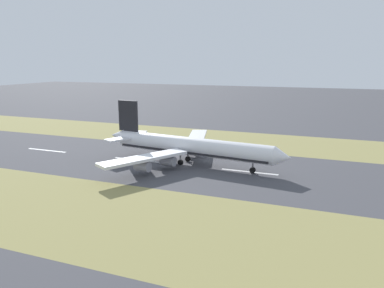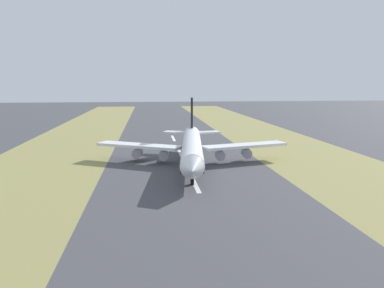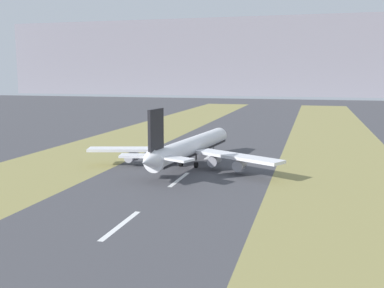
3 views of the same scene
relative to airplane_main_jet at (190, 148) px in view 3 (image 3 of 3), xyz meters
name	(u,v)px [view 3 (image 3 of 3)]	position (x,y,z in m)	size (l,w,h in m)	color
ground_plane	(195,167)	(1.93, -0.54, -6.02)	(800.00, 800.00, 0.00)	#424247
grass_median_west	(69,160)	(-43.07, -0.54, -6.02)	(40.00, 600.00, 0.01)	olive
grass_median_east	(344,175)	(46.93, -0.54, -6.02)	(40.00, 600.00, 0.01)	olive
centreline_dash_near	(121,225)	(1.93, -58.11, -6.01)	(1.20, 18.00, 0.01)	silver
centreline_dash_mid	(179,179)	(1.93, -18.11, -6.01)	(1.20, 18.00, 0.01)	silver
centreline_dash_far	(211,155)	(1.93, 21.89, -6.01)	(1.20, 18.00, 0.01)	silver
airplane_main_jet	(190,148)	(0.00, 0.00, 0.00)	(63.71, 67.19, 20.20)	white
mountain_ridge	(289,58)	(1.93, 519.46, 45.45)	(800.00, 120.00, 102.94)	gray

